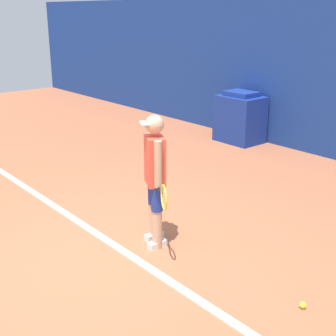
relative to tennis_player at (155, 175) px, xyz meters
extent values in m
plane|color=#B76642|center=(-0.15, -0.65, -0.89)|extent=(24.00, 24.00, 0.00)
cube|color=white|center=(-0.15, -0.42, -0.89)|extent=(21.60, 0.10, 0.01)
cylinder|color=tan|center=(-0.11, 0.06, -0.65)|extent=(0.12, 0.12, 0.48)
cylinder|color=navy|center=(-0.11, 0.06, -0.26)|extent=(0.14, 0.14, 0.30)
cube|color=white|center=(-0.11, 0.06, -0.85)|extent=(0.10, 0.24, 0.08)
cylinder|color=tan|center=(0.09, -0.05, -0.65)|extent=(0.12, 0.12, 0.48)
cylinder|color=navy|center=(0.09, -0.05, -0.26)|extent=(0.14, 0.14, 0.30)
cube|color=white|center=(0.09, -0.05, -0.85)|extent=(0.10, 0.24, 0.08)
cube|color=#E54C38|center=(-0.01, 0.01, 0.18)|extent=(0.39, 0.34, 0.58)
sphere|color=tan|center=(-0.01, 0.01, 0.61)|extent=(0.22, 0.22, 0.22)
cube|color=white|center=(-0.06, -0.08, 0.63)|extent=(0.22, 0.19, 0.02)
cylinder|color=tan|center=(-0.18, 0.10, 0.20)|extent=(0.09, 0.09, 0.54)
cylinder|color=tan|center=(0.17, -0.09, 0.20)|extent=(0.09, 0.09, 0.54)
cylinder|color=black|center=(0.25, -0.13, -0.08)|extent=(0.18, 0.12, 0.03)
torus|color=yellow|center=(0.45, -0.24, -0.08)|extent=(0.26, 0.15, 0.29)
sphere|color=#D1E533|center=(1.94, 0.26, -0.86)|extent=(0.07, 0.07, 0.07)
cube|color=navy|center=(-2.53, 4.35, -0.39)|extent=(0.95, 0.71, 1.00)
cube|color=navy|center=(-2.53, 4.35, 0.16)|extent=(0.66, 0.50, 0.10)
camera|label=1|loc=(4.05, -3.20, 1.83)|focal=50.00mm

